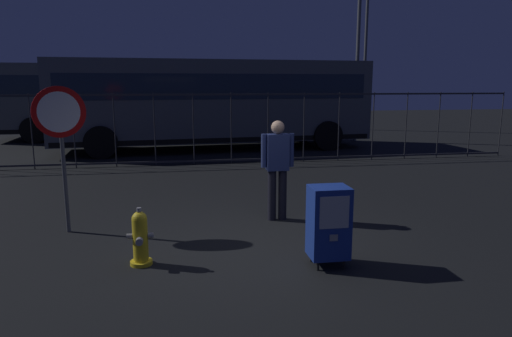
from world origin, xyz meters
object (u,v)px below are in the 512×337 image
(pedestrian, at_px, (277,164))
(street_light_near_right, at_px, (366,27))
(street_light_near_left, at_px, (359,22))
(fire_hydrant, at_px, (140,238))
(newspaper_box_primary, at_px, (329,222))
(bus_far, at_px, (134,96))
(stop_sign, at_px, (61,129))
(bus_near, at_px, (214,99))

(pedestrian, height_order, street_light_near_right, street_light_near_right)
(pedestrian, bearing_deg, street_light_near_left, 62.05)
(fire_hydrant, bearing_deg, pedestrian, 37.55)
(newspaper_box_primary, relative_size, bus_far, 0.10)
(street_light_near_right, bearing_deg, bus_far, -172.65)
(newspaper_box_primary, bearing_deg, stop_sign, 151.57)
(bus_near, height_order, street_light_near_left, street_light_near_left)
(pedestrian, height_order, bus_far, bus_far)
(newspaper_box_primary, relative_size, stop_sign, 0.46)
(bus_near, height_order, street_light_near_right, street_light_near_right)
(street_light_near_left, bearing_deg, newspaper_box_primary, -112.88)
(stop_sign, bearing_deg, street_light_near_right, 53.08)
(pedestrian, bearing_deg, street_light_near_right, 62.54)
(bus_far, bearing_deg, newspaper_box_primary, -77.99)
(bus_near, distance_m, bus_far, 5.03)
(fire_hydrant, height_order, bus_near, bus_near)
(street_light_near_left, bearing_deg, street_light_near_right, 63.76)
(newspaper_box_primary, distance_m, street_light_near_right, 17.98)
(fire_hydrant, distance_m, street_light_near_right, 18.71)
(fire_hydrant, bearing_deg, newspaper_box_primary, -10.08)
(newspaper_box_primary, height_order, street_light_near_right, street_light_near_right)
(street_light_near_left, xyz_separation_m, street_light_near_right, (1.99, 4.04, 0.30))
(fire_hydrant, relative_size, pedestrian, 0.45)
(pedestrian, distance_m, bus_near, 8.60)
(bus_near, bearing_deg, street_light_near_left, 9.04)
(stop_sign, height_order, bus_far, bus_far)
(street_light_near_left, distance_m, street_light_near_right, 4.52)
(street_light_near_left, bearing_deg, stop_sign, -130.55)
(newspaper_box_primary, relative_size, street_light_near_right, 0.12)
(bus_near, xyz_separation_m, street_light_near_left, (5.63, 1.35, 2.83))
(fire_hydrant, height_order, newspaper_box_primary, newspaper_box_primary)
(pedestrian, xyz_separation_m, street_light_near_right, (7.25, 13.95, 3.90))
(bus_far, bearing_deg, stop_sign, -91.54)
(stop_sign, relative_size, street_light_near_left, 0.28)
(bus_far, bearing_deg, bus_near, -54.92)
(stop_sign, relative_size, street_light_near_right, 0.26)
(stop_sign, bearing_deg, street_light_near_left, 49.45)
(newspaper_box_primary, distance_m, bus_far, 15.09)
(fire_hydrant, distance_m, street_light_near_left, 14.30)
(stop_sign, distance_m, street_light_near_right, 17.89)
(pedestrian, xyz_separation_m, bus_near, (-0.38, 8.56, 0.76))
(fire_hydrant, relative_size, newspaper_box_primary, 0.73)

